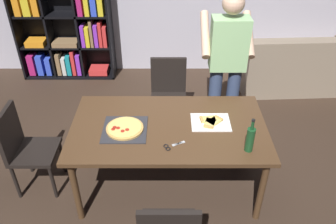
{
  "coord_description": "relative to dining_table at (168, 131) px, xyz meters",
  "views": [
    {
      "loc": [
        -0.01,
        -2.52,
        2.66
      ],
      "look_at": [
        0.0,
        0.15,
        0.8
      ],
      "focal_mm": 36.79,
      "sensor_mm": 36.0,
      "label": 1
    }
  ],
  "objects": [
    {
      "name": "couch",
      "position": [
        1.9,
        1.99,
        -0.38
      ],
      "size": [
        1.74,
        0.93,
        0.85
      ],
      "color": "gray",
      "rests_on": "ground_plane"
    },
    {
      "name": "bookshelf",
      "position": [
        -1.56,
        2.38,
        0.24
      ],
      "size": [
        1.4,
        0.35,
        1.95
      ],
      "color": "black",
      "rests_on": "ground_plane"
    },
    {
      "name": "pepperoni_pizza_on_tray",
      "position": [
        -0.4,
        -0.06,
        0.08
      ],
      "size": [
        0.4,
        0.4,
        0.04
      ],
      "color": "#2D2D33",
      "rests_on": "dining_table"
    },
    {
      "name": "kitchen_scissors",
      "position": [
        0.02,
        -0.29,
        0.07
      ],
      "size": [
        0.2,
        0.13,
        0.01
      ],
      "color": "silver",
      "rests_on": "dining_table"
    },
    {
      "name": "dining_table",
      "position": [
        0.0,
        0.0,
        0.0
      ],
      "size": [
        1.8,
        1.02,
        0.75
      ],
      "color": "#4C331E",
      "rests_on": "ground_plane"
    },
    {
      "name": "ground_plane",
      "position": [
        0.0,
        0.0,
        -0.68
      ],
      "size": [
        12.0,
        12.0,
        0.0
      ],
      "primitive_type": "plane",
      "color": "#38281E"
    },
    {
      "name": "person_serving_pizza",
      "position": [
        0.62,
        0.78,
        0.31
      ],
      "size": [
        0.55,
        0.54,
        1.75
      ],
      "color": "#38476B",
      "rests_on": "ground_plane"
    },
    {
      "name": "chair_left_end",
      "position": [
        -1.38,
        0.0,
        -0.17
      ],
      "size": [
        0.42,
        0.42,
        0.9
      ],
      "color": "black",
      "rests_on": "ground_plane"
    },
    {
      "name": "chair_far_side",
      "position": [
        0.0,
        1.0,
        -0.17
      ],
      "size": [
        0.42,
        0.42,
        0.9
      ],
      "color": "black",
      "rests_on": "ground_plane"
    },
    {
      "name": "pizza_slices_on_towel",
      "position": [
        0.39,
        0.05,
        0.08
      ],
      "size": [
        0.36,
        0.28,
        0.03
      ],
      "color": "white",
      "rests_on": "dining_table"
    },
    {
      "name": "wine_bottle",
      "position": [
        0.67,
        -0.33,
        0.19
      ],
      "size": [
        0.07,
        0.07,
        0.32
      ],
      "color": "#194723",
      "rests_on": "dining_table"
    }
  ]
}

